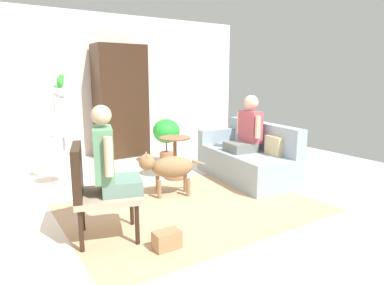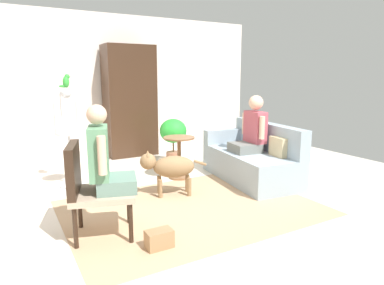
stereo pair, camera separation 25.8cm
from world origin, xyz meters
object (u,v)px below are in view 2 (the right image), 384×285
at_px(round_end_table, 179,153).
at_px(handbag, 159,239).
at_px(bird_cage_stand, 69,141).
at_px(potted_plant, 173,134).
at_px(parrot, 66,81).
at_px(dog, 170,167).
at_px(person_on_couch, 252,130).
at_px(armchair, 89,184).
at_px(person_on_armchair, 104,158).
at_px(armoire_cabinet, 130,101).
at_px(couch, 252,159).

distance_m(round_end_table, handbag, 2.28).
relative_size(bird_cage_stand, potted_plant, 1.73).
bearing_deg(parrot, dog, -44.96).
height_order(round_end_table, handbag, round_end_table).
xyz_separation_m(person_on_couch, handbag, (-2.14, -1.28, -0.71)).
height_order(parrot, potted_plant, parrot).
relative_size(parrot, handbag, 0.74).
bearing_deg(potted_plant, armchair, -132.40).
relative_size(dog, handbag, 3.39).
distance_m(round_end_table, parrot, 1.97).
bearing_deg(bird_cage_stand, potted_plant, 13.29).
distance_m(person_on_armchair, armoire_cabinet, 3.65).
xyz_separation_m(couch, bird_cage_stand, (-2.55, 1.03, 0.37)).
bearing_deg(person_on_couch, dog, -179.19).
distance_m(potted_plant, handbag, 3.22).
distance_m(parrot, potted_plant, 2.18).
bearing_deg(round_end_table, armoire_cabinet, 93.14).
xyz_separation_m(round_end_table, handbag, (-1.20, -1.91, -0.32)).
bearing_deg(person_on_armchair, parrot, 90.27).
bearing_deg(armoire_cabinet, couch, -66.92).
relative_size(potted_plant, handbag, 3.27).
height_order(potted_plant, armoire_cabinet, armoire_cabinet).
bearing_deg(armoire_cabinet, handbag, -105.84).
bearing_deg(couch, person_on_armchair, -162.62).
bearing_deg(couch, armchair, -164.47).
relative_size(parrot, potted_plant, 0.23).
relative_size(person_on_couch, round_end_table, 1.30).
relative_size(couch, bird_cage_stand, 1.25).
distance_m(couch, armoire_cabinet, 2.88).
relative_size(armchair, armoire_cabinet, 0.44).
bearing_deg(round_end_table, parrot, 164.52).
distance_m(couch, round_end_table, 1.15).
bearing_deg(round_end_table, armchair, -141.62).
distance_m(person_on_couch, round_end_table, 1.19).
bearing_deg(armoire_cabinet, person_on_couch, -67.93).
distance_m(person_on_couch, handbag, 2.59).
xyz_separation_m(couch, armchair, (-2.68, -0.74, 0.24)).
height_order(person_on_couch, round_end_table, person_on_couch).
distance_m(couch, bird_cage_stand, 2.77).
bearing_deg(dog, parrot, 135.04).
distance_m(bird_cage_stand, handbag, 2.44).
xyz_separation_m(couch, armoire_cabinet, (-1.09, 2.55, 0.78)).
distance_m(armchair, person_on_couch, 2.74).
height_order(round_end_table, potted_plant, potted_plant).
bearing_deg(parrot, armchair, -94.66).
relative_size(bird_cage_stand, handbag, 5.65).
bearing_deg(potted_plant, parrot, -166.61).
height_order(bird_cage_stand, potted_plant, bird_cage_stand).
bearing_deg(person_on_armchair, couch, 17.38).
xyz_separation_m(couch, round_end_table, (-0.98, 0.60, 0.09)).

